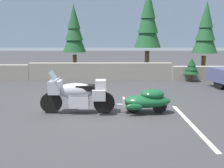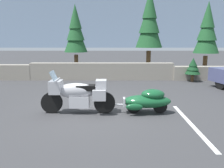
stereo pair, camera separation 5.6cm
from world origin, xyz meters
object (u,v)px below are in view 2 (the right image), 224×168
object	(u,v)px
car_shaped_trailer	(147,100)
pine_tree_tall	(149,21)
pine_tree_far_right	(207,30)
touring_motorcycle	(77,94)
pine_tree_secondary	(75,31)

from	to	relation	value
car_shaped_trailer	pine_tree_tall	distance (m)	8.83
pine_tree_tall	pine_tree_far_right	size ratio (longest dim) A/B	1.20
touring_motorcycle	pine_tree_secondary	distance (m)	8.87
touring_motorcycle	car_shaped_trailer	size ratio (longest dim) A/B	1.05
car_shaped_trailer	pine_tree_far_right	xyz separation A→B (m)	(4.48, 7.32, 2.37)
pine_tree_tall	touring_motorcycle	bearing A→B (deg)	-112.33
pine_tree_tall	pine_tree_secondary	bearing A→B (deg)	176.41
pine_tree_tall	pine_tree_far_right	world-z (taller)	pine_tree_tall
touring_motorcycle	pine_tree_secondary	world-z (taller)	pine_tree_secondary
pine_tree_far_right	pine_tree_secondary	bearing A→B (deg)	171.35
touring_motorcycle	pine_tree_tall	distance (m)	9.30
touring_motorcycle	pine_tree_tall	size ratio (longest dim) A/B	0.43
touring_motorcycle	car_shaped_trailer	distance (m)	2.17
pine_tree_secondary	car_shaped_trailer	bearing A→B (deg)	-68.17
pine_tree_far_right	car_shaped_trailer	bearing A→B (deg)	-121.48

